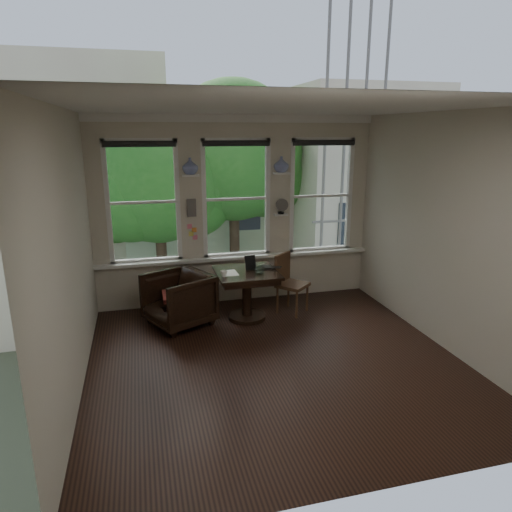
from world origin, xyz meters
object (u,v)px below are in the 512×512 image
object	(u,v)px
armchair_left	(179,299)
mug	(224,274)
table	(247,295)
side_chair_right	(293,284)
laptop	(269,268)

from	to	relation	value
armchair_left	mug	world-z (taller)	mug
table	armchair_left	xyz separation A→B (m)	(-1.01, 0.03, 0.01)
table	armchair_left	world-z (taller)	armchair_left
table	side_chair_right	xyz separation A→B (m)	(0.75, 0.07, 0.09)
table	mug	bearing A→B (deg)	-155.47
table	mug	world-z (taller)	mug
armchair_left	laptop	size ratio (longest dim) A/B	2.52
table	mug	size ratio (longest dim) A/B	9.45
armchair_left	laptop	world-z (taller)	armchair_left
laptop	mug	distance (m)	0.75
table	mug	distance (m)	0.58
armchair_left	laptop	bearing A→B (deg)	62.90
armchair_left	mug	size ratio (longest dim) A/B	9.00
table	side_chair_right	world-z (taller)	side_chair_right
side_chair_right	mug	distance (m)	1.19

